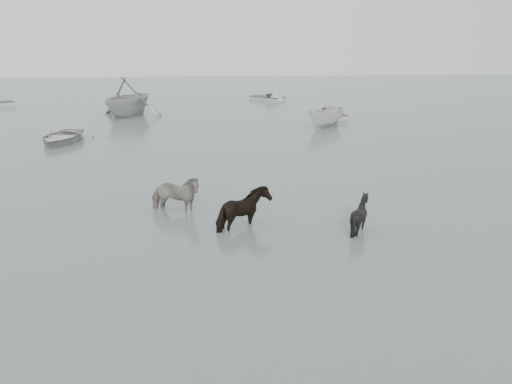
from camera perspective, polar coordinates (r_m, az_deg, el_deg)
ground at (r=17.57m, az=0.54°, el=-3.11°), size 140.00×140.00×0.00m
pony_pinto at (r=18.37m, az=-9.26°, el=0.30°), size 2.12×1.35×1.66m
pony_dark at (r=16.52m, az=-1.31°, el=-1.36°), size 2.01×2.12×1.68m
pony_black at (r=16.66m, az=11.82°, el=-2.08°), size 1.55×1.46×1.40m
rowboat_lead at (r=32.75m, az=-21.39°, el=6.08°), size 3.53×4.66×0.91m
rowboat_trail at (r=42.58m, az=-14.40°, el=10.61°), size 7.41×7.82×3.25m
boat_small at (r=36.28m, az=8.04°, el=8.55°), size 3.80×3.90×1.53m
skiff_port at (r=40.78m, az=8.69°, el=8.91°), size 1.91×4.77×0.75m
skiff_mid at (r=52.13m, az=1.30°, el=10.85°), size 4.55×4.83×0.75m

